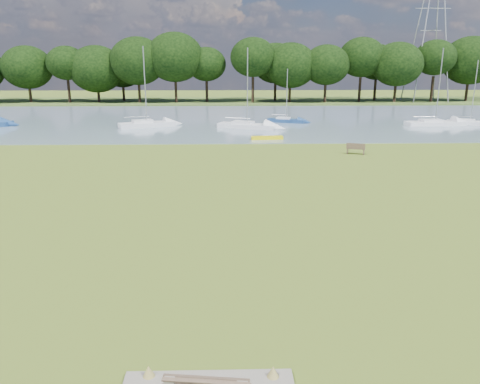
{
  "coord_description": "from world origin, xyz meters",
  "views": [
    {
      "loc": [
        0.51,
        -22.66,
        7.68
      ],
      "look_at": [
        1.06,
        -2.0,
        1.9
      ],
      "focal_mm": 35.0,
      "sensor_mm": 36.0,
      "label": 1
    }
  ],
  "objects_px": {
    "riverbank_bench": "(356,149)",
    "sailboat_5": "(146,122)",
    "kayak": "(267,138)",
    "pylon": "(433,5)",
    "sailboat_4": "(470,121)",
    "sailboat_0": "(286,119)",
    "sailboat_6": "(435,122)",
    "sailboat_2": "(247,124)"
  },
  "relations": [
    {
      "from": "sailboat_5",
      "to": "sailboat_4",
      "type": "bearing_deg",
      "value": -22.19
    },
    {
      "from": "pylon",
      "to": "sailboat_0",
      "type": "distance_m",
      "value": 47.82
    },
    {
      "from": "pylon",
      "to": "sailboat_6",
      "type": "xyz_separation_m",
      "value": [
        -13.06,
        -35.25,
        -17.38
      ]
    },
    {
      "from": "kayak",
      "to": "pylon",
      "type": "relative_size",
      "value": 0.11
    },
    {
      "from": "kayak",
      "to": "sailboat_5",
      "type": "xyz_separation_m",
      "value": [
        -13.83,
        9.73,
        0.38
      ]
    },
    {
      "from": "pylon",
      "to": "sailboat_6",
      "type": "height_order",
      "value": "pylon"
    },
    {
      "from": "sailboat_2",
      "to": "sailboat_6",
      "type": "distance_m",
      "value": 23.46
    },
    {
      "from": "riverbank_bench",
      "to": "sailboat_6",
      "type": "bearing_deg",
      "value": 72.06
    },
    {
      "from": "riverbank_bench",
      "to": "sailboat_5",
      "type": "distance_m",
      "value": 27.27
    },
    {
      "from": "sailboat_0",
      "to": "kayak",
      "type": "bearing_deg",
      "value": -83.44
    },
    {
      "from": "kayak",
      "to": "sailboat_4",
      "type": "height_order",
      "value": "sailboat_4"
    },
    {
      "from": "riverbank_bench",
      "to": "sailboat_6",
      "type": "distance_m",
      "value": 23.35
    },
    {
      "from": "kayak",
      "to": "sailboat_2",
      "type": "relative_size",
      "value": 0.35
    },
    {
      "from": "sailboat_4",
      "to": "sailboat_6",
      "type": "xyz_separation_m",
      "value": [
        -4.73,
        -0.62,
        0.03
      ]
    },
    {
      "from": "sailboat_4",
      "to": "sailboat_5",
      "type": "relative_size",
      "value": 0.83
    },
    {
      "from": "sailboat_6",
      "to": "pylon",
      "type": "bearing_deg",
      "value": 65.87
    },
    {
      "from": "kayak",
      "to": "sailboat_5",
      "type": "bearing_deg",
      "value": 139.94
    },
    {
      "from": "kayak",
      "to": "pylon",
      "type": "distance_m",
      "value": 59.89
    },
    {
      "from": "kayak",
      "to": "sailboat_4",
      "type": "relative_size",
      "value": 0.41
    },
    {
      "from": "riverbank_bench",
      "to": "sailboat_0",
      "type": "height_order",
      "value": "sailboat_0"
    },
    {
      "from": "sailboat_0",
      "to": "sailboat_6",
      "type": "bearing_deg",
      "value": 10.43
    },
    {
      "from": "sailboat_2",
      "to": "sailboat_4",
      "type": "height_order",
      "value": "sailboat_2"
    },
    {
      "from": "riverbank_bench",
      "to": "sailboat_4",
      "type": "xyz_separation_m",
      "value": [
        19.42,
        18.77,
        -0.02
      ]
    },
    {
      "from": "pylon",
      "to": "sailboat_4",
      "type": "height_order",
      "value": "pylon"
    },
    {
      "from": "riverbank_bench",
      "to": "sailboat_0",
      "type": "distance_m",
      "value": 21.85
    },
    {
      "from": "riverbank_bench",
      "to": "sailboat_0",
      "type": "relative_size",
      "value": 0.24
    },
    {
      "from": "sailboat_0",
      "to": "pylon",
      "type": "bearing_deg",
      "value": 66.78
    },
    {
      "from": "sailboat_5",
      "to": "riverbank_bench",
      "type": "bearing_deg",
      "value": -64.1
    },
    {
      "from": "sailboat_0",
      "to": "sailboat_6",
      "type": "xyz_separation_m",
      "value": [
        18.09,
        -3.43,
        0.04
      ]
    },
    {
      "from": "riverbank_bench",
      "to": "kayak",
      "type": "height_order",
      "value": "riverbank_bench"
    },
    {
      "from": "kayak",
      "to": "sailboat_0",
      "type": "bearing_deg",
      "value": 70.44
    },
    {
      "from": "sailboat_4",
      "to": "sailboat_6",
      "type": "relative_size",
      "value": 0.85
    },
    {
      "from": "riverbank_bench",
      "to": "sailboat_5",
      "type": "height_order",
      "value": "sailboat_5"
    },
    {
      "from": "riverbank_bench",
      "to": "sailboat_0",
      "type": "bearing_deg",
      "value": 120.0
    },
    {
      "from": "sailboat_6",
      "to": "riverbank_bench",
      "type": "bearing_deg",
      "value": -132.79
    },
    {
      "from": "sailboat_4",
      "to": "kayak",
      "type": "bearing_deg",
      "value": -133.22
    },
    {
      "from": "sailboat_4",
      "to": "riverbank_bench",
      "type": "bearing_deg",
      "value": -111.57
    },
    {
      "from": "riverbank_bench",
      "to": "kayak",
      "type": "bearing_deg",
      "value": 152.42
    },
    {
      "from": "riverbank_bench",
      "to": "pylon",
      "type": "xyz_separation_m",
      "value": [
        27.75,
        53.4,
        17.39
      ]
    },
    {
      "from": "sailboat_5",
      "to": "pylon",
      "type": "bearing_deg",
      "value": 12.58
    },
    {
      "from": "pylon",
      "to": "sailboat_5",
      "type": "distance_m",
      "value": 62.73
    },
    {
      "from": "kayak",
      "to": "sailboat_2",
      "type": "distance_m",
      "value": 8.66
    }
  ]
}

